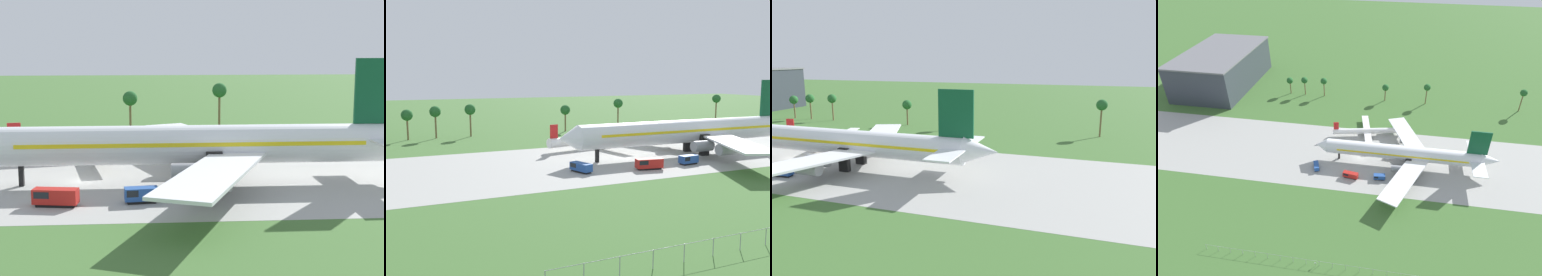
# 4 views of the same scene
# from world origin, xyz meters

# --- Properties ---
(ground_plane) EXTENTS (600.00, 600.00, 0.00)m
(ground_plane) POSITION_xyz_m (0.00, 0.00, 0.00)
(ground_plane) COLOR #3D662D
(taxiway_strip) EXTENTS (320.00, 44.00, 0.02)m
(taxiway_strip) POSITION_xyz_m (0.00, 0.00, 0.01)
(taxiway_strip) COLOR #9E9E99
(taxiway_strip) RESTS_ON ground_plane
(jet_airliner) EXTENTS (73.56, 60.31, 19.10)m
(jet_airliner) POSITION_xyz_m (19.02, -2.10, 5.99)
(jet_airliner) COLOR white
(jet_airliner) RESTS_ON ground_plane
(regional_aircraft) EXTENTS (31.72, 28.71, 7.42)m
(regional_aircraft) POSITION_xyz_m (0.86, 17.39, 2.44)
(regional_aircraft) COLOR white
(regional_aircraft) RESTS_ON ground_plane
(fuel_truck) EXTENTS (4.69, 2.48, 2.12)m
(fuel_truck) POSITION_xyz_m (9.50, -12.79, 1.16)
(fuel_truck) COLOR black
(fuel_truck) RESTS_ON ground_plane
(palm_tree_row) EXTENTS (127.74, 3.60, 12.32)m
(palm_tree_row) POSITION_xyz_m (-0.55, 53.96, 8.73)
(palm_tree_row) COLOR brown
(palm_tree_row) RESTS_ON ground_plane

